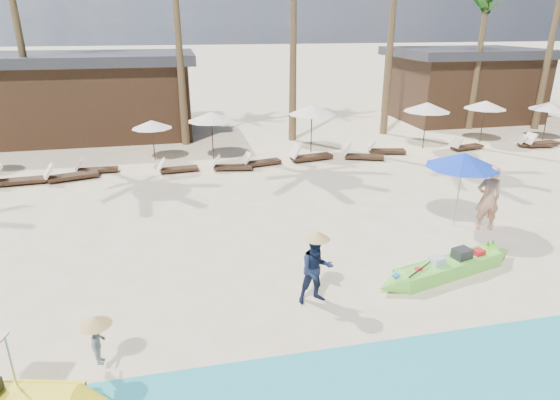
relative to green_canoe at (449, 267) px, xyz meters
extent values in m
plane|color=beige|center=(-2.62, 0.42, -0.21)|extent=(240.00, 240.00, 0.00)
cube|color=#6AD641|center=(0.00, 0.00, -0.03)|extent=(3.09, 1.37, 0.36)
cube|color=white|center=(0.00, 0.00, -0.01)|extent=(2.63, 1.10, 0.16)
cube|color=#262628|center=(0.37, 0.09, 0.24)|extent=(0.50, 0.43, 0.33)
cube|color=silver|center=(-0.38, -0.05, 0.21)|extent=(0.40, 0.36, 0.27)
cube|color=red|center=(0.89, 0.18, 0.18)|extent=(0.34, 0.30, 0.21)
cylinder|color=red|center=(-0.94, -0.20, 0.12)|extent=(0.21, 0.21, 0.09)
cylinder|color=#262628|center=(-1.14, -0.35, 0.11)|extent=(0.19, 0.19, 0.08)
sphere|color=tan|center=(-1.43, -0.38, 0.16)|extent=(0.17, 0.17, 0.17)
cylinder|color=yellow|center=(1.32, 0.42, 0.16)|extent=(0.13, 0.13, 0.17)
cylinder|color=yellow|center=(1.50, 0.47, 0.16)|extent=(0.13, 0.13, 0.17)
imported|color=tan|center=(2.49, 2.22, 0.79)|extent=(0.80, 0.61, 1.99)
imported|color=#151F39|center=(-3.55, -0.44, 0.59)|extent=(0.82, 0.66, 1.60)
imported|color=gray|center=(-7.90, -1.78, 0.40)|extent=(0.37, 0.58, 0.86)
cylinder|color=#99999E|center=(1.78, 2.66, 0.91)|extent=(0.05, 0.05, 2.23)
cone|color=#1539C9|center=(1.78, 2.66, 1.87)|extent=(2.14, 2.14, 0.44)
cube|color=#321F14|center=(-12.31, 9.64, -0.05)|extent=(1.83, 0.74, 0.13)
cube|color=#321F14|center=(-10.49, 9.80, -0.04)|extent=(1.96, 1.09, 0.13)
cube|color=beige|center=(-11.28, 9.58, 0.29)|extent=(0.57, 0.69, 0.54)
cylinder|color=#321F14|center=(-7.42, 11.97, 0.67)|extent=(0.04, 0.04, 1.76)
cone|color=beige|center=(-7.42, 11.97, 1.43)|extent=(1.76, 1.76, 0.35)
cube|color=#321F14|center=(-9.67, 10.56, -0.07)|extent=(1.57, 0.53, 0.11)
cube|color=beige|center=(-10.35, 10.57, 0.21)|extent=(0.36, 0.51, 0.45)
cube|color=#321F14|center=(-6.39, 9.95, -0.07)|extent=(1.59, 0.65, 0.11)
cube|color=beige|center=(-7.07, 9.88, 0.20)|extent=(0.39, 0.53, 0.45)
cylinder|color=#321F14|center=(-4.84, 11.62, 0.84)|extent=(0.05, 0.05, 2.09)
cone|color=beige|center=(-4.84, 11.62, 1.74)|extent=(2.09, 2.09, 0.42)
cube|color=#321F14|center=(-4.17, 9.73, -0.07)|extent=(1.65, 0.77, 0.11)
cube|color=beige|center=(-4.86, 9.85, 0.21)|extent=(0.44, 0.57, 0.46)
cylinder|color=#321F14|center=(-0.20, 11.79, 0.89)|extent=(0.05, 0.05, 2.19)
cone|color=beige|center=(-0.20, 11.79, 1.83)|extent=(2.19, 2.19, 0.44)
cube|color=#321F14|center=(-2.85, 10.16, -0.06)|extent=(1.71, 0.87, 0.12)
cube|color=beige|center=(-3.56, 10.00, 0.23)|extent=(0.47, 0.59, 0.48)
cube|color=#321F14|center=(-0.55, 10.46, -0.04)|extent=(1.97, 0.95, 0.13)
cube|color=beige|center=(-1.37, 10.31, 0.29)|extent=(0.53, 0.68, 0.55)
cylinder|color=#321F14|center=(5.36, 11.30, 0.89)|extent=(0.05, 0.05, 2.20)
cone|color=beige|center=(5.36, 11.30, 1.83)|extent=(2.20, 2.20, 0.44)
cube|color=#321F14|center=(1.82, 10.09, -0.06)|extent=(1.79, 1.09, 0.12)
cube|color=beige|center=(1.11, 10.34, 0.24)|extent=(0.55, 0.65, 0.50)
cube|color=#321F14|center=(3.23, 10.77, -0.06)|extent=(1.76, 0.89, 0.12)
cube|color=beige|center=(2.50, 10.93, 0.24)|extent=(0.48, 0.61, 0.49)
cylinder|color=#321F14|center=(8.92, 11.92, 0.82)|extent=(0.05, 0.05, 2.06)
cone|color=beige|center=(8.92, 11.92, 1.71)|extent=(2.06, 2.06, 0.41)
cube|color=#321F14|center=(7.36, 10.66, -0.06)|extent=(1.71, 0.86, 0.12)
cube|color=beige|center=(6.65, 10.51, 0.23)|extent=(0.47, 0.59, 0.48)
cylinder|color=#321F14|center=(12.38, 11.57, 0.76)|extent=(0.05, 0.05, 1.94)
cone|color=beige|center=(12.38, 11.57, 1.60)|extent=(1.94, 1.94, 0.39)
cube|color=#321F14|center=(10.93, 10.35, -0.07)|extent=(1.62, 0.90, 0.11)
cube|color=beige|center=(10.27, 10.54, 0.20)|extent=(0.47, 0.57, 0.45)
cube|color=#321F14|center=(11.31, 10.41, -0.05)|extent=(1.88, 0.78, 0.13)
cube|color=beige|center=(10.51, 10.33, 0.28)|extent=(0.47, 0.63, 0.53)
cone|color=brown|center=(-13.07, 15.49, 5.24)|extent=(0.40, 0.40, 10.89)
cone|color=brown|center=(-5.98, 14.69, 4.83)|extent=(0.40, 0.40, 10.08)
cone|color=brown|center=(-0.47, 14.43, 5.42)|extent=(0.40, 0.40, 11.26)
cone|color=brown|center=(4.83, 14.80, 6.37)|extent=(0.40, 0.40, 13.16)
cone|color=brown|center=(10.22, 14.93, 3.83)|extent=(0.40, 0.40, 8.07)
cone|color=brown|center=(13.95, 14.09, 5.11)|extent=(0.40, 0.40, 10.64)
cube|color=#321F14|center=(-10.62, 17.92, 1.69)|extent=(10.00, 6.00, 3.80)
cube|color=#2D2D33|center=(-10.62, 17.92, 3.84)|extent=(10.80, 6.60, 0.50)
cube|color=#321F14|center=(11.38, 17.92, 1.69)|extent=(8.00, 6.00, 3.80)
cube|color=#2D2D33|center=(11.38, 17.92, 3.84)|extent=(8.80, 6.60, 0.50)
camera|label=1|loc=(-6.22, -9.04, 5.67)|focal=30.00mm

